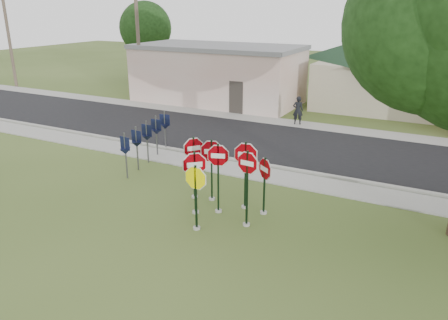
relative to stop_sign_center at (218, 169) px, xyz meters
The scene contains 20 objects.
ground 2.20m from the stop_sign_center, 87.35° to the right, with size 120.00×120.00×0.00m, color #3B501E.
sidewalk_near 4.35m from the stop_sign_center, 89.04° to the left, with size 60.00×1.60×0.06m, color #96978F.
road 8.69m from the stop_sign_center, 89.55° to the left, with size 60.00×7.00×0.04m, color black.
sidewalk_far 12.94m from the stop_sign_center, 89.70° to the left, with size 60.00×1.60×0.06m, color #96978F.
curb 5.28m from the stop_sign_center, 89.23° to the left, with size 60.00×0.20×0.14m, color #96978F.
stop_sign_center is the anchor object (origin of this frame).
stop_sign_yellow 1.45m from the stop_sign_center, 91.45° to the right, with size 1.07×0.24×2.33m.
stop_sign_left 0.82m from the stop_sign_center, 146.63° to the right, with size 0.87×0.78×2.40m.
stop_sign_right 1.39m from the stop_sign_center, 19.54° to the right, with size 1.01×0.24×2.72m.
stop_sign_back_right 1.01m from the stop_sign_center, 47.11° to the left, with size 1.14×0.24×2.61m.
stop_sign_back_left 1.06m from the stop_sign_center, 131.44° to the left, with size 1.07×0.43×2.49m.
stop_sign_far_right 1.63m from the stop_sign_center, 22.93° to the left, with size 0.84×0.63×2.19m.
stop_sign_far_left 1.53m from the stop_sign_center, 154.50° to the left, with size 0.67×0.85×2.52m.
route_sign_row 6.15m from the stop_sign_center, 150.34° to the left, with size 1.43×4.63×2.00m.
building_stucco 18.80m from the stop_sign_center, 118.37° to the left, with size 12.20×6.20×4.20m.
building_house 20.74m from the stop_sign_center, 84.24° to the left, with size 11.60×11.60×6.20m.
utility_pole_near 19.85m from the stop_sign_center, 135.40° to the left, with size 2.20×0.26×9.50m.
utility_pole_far 31.28m from the stop_sign_center, 153.81° to the left, with size 2.20×0.26×9.00m.
bg_tree_left 30.26m from the stop_sign_center, 131.49° to the left, with size 4.90×4.90×7.35m.
pedestrian 12.82m from the stop_sign_center, 96.11° to the left, with size 0.63×0.41×1.72m, color black.
Camera 1 is at (6.57, -10.83, 6.92)m, focal length 35.00 mm.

